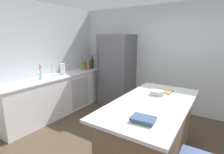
% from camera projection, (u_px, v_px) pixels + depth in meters
% --- Properties ---
extents(wall_rear, '(6.00, 0.10, 2.60)m').
position_uv_depth(wall_rear, '(166.00, 59.00, 4.28)').
color(wall_rear, silver).
rests_on(wall_rear, ground_plane).
extents(wall_left, '(0.10, 6.00, 2.60)m').
position_uv_depth(wall_left, '(24.00, 62.00, 3.74)').
color(wall_left, silver).
rests_on(wall_left, ground_plane).
extents(counter_run_left, '(0.66, 2.95, 0.93)m').
position_uv_depth(counter_run_left, '(61.00, 93.00, 4.26)').
color(counter_run_left, white).
rests_on(counter_run_left, ground_plane).
extents(kitchen_island, '(0.98, 1.95, 0.91)m').
position_uv_depth(kitchen_island, '(151.00, 130.00, 2.56)').
color(kitchen_island, '#7A6047').
rests_on(kitchen_island, ground_plane).
extents(refrigerator, '(0.84, 0.73, 1.89)m').
position_uv_depth(refrigerator, '(117.00, 70.00, 4.67)').
color(refrigerator, '#56565B').
rests_on(refrigerator, ground_plane).
extents(sink_faucet, '(0.15, 0.05, 0.30)m').
position_uv_depth(sink_faucet, '(52.00, 70.00, 4.01)').
color(sink_faucet, silver).
rests_on(sink_faucet, counter_run_left).
extents(flower_vase, '(0.09, 0.09, 0.34)m').
position_uv_depth(flower_vase, '(41.00, 75.00, 3.68)').
color(flower_vase, silver).
rests_on(flower_vase, counter_run_left).
extents(paper_towel_roll, '(0.14, 0.14, 0.31)m').
position_uv_depth(paper_towel_roll, '(63.00, 69.00, 4.22)').
color(paper_towel_roll, gray).
rests_on(paper_towel_roll, counter_run_left).
extents(hot_sauce_bottle, '(0.04, 0.04, 0.19)m').
position_uv_depth(hot_sauce_bottle, '(95.00, 65.00, 5.25)').
color(hot_sauce_bottle, red).
rests_on(hot_sauce_bottle, counter_run_left).
extents(soda_bottle, '(0.07, 0.07, 0.36)m').
position_uv_depth(soda_bottle, '(95.00, 63.00, 5.13)').
color(soda_bottle, silver).
rests_on(soda_bottle, counter_run_left).
extents(wine_bottle, '(0.07, 0.07, 0.37)m').
position_uv_depth(wine_bottle, '(92.00, 63.00, 5.04)').
color(wine_bottle, '#19381E').
rests_on(wine_bottle, counter_run_left).
extents(vinegar_bottle, '(0.06, 0.06, 0.33)m').
position_uv_depth(vinegar_bottle, '(90.00, 64.00, 4.97)').
color(vinegar_bottle, '#994C23').
rests_on(vinegar_bottle, counter_run_left).
extents(gin_bottle, '(0.07, 0.07, 0.29)m').
position_uv_depth(gin_bottle, '(88.00, 65.00, 4.91)').
color(gin_bottle, '#8CB79E').
rests_on(gin_bottle, counter_run_left).
extents(whiskey_bottle, '(0.08, 0.08, 0.28)m').
position_uv_depth(whiskey_bottle, '(85.00, 66.00, 4.81)').
color(whiskey_bottle, brown).
rests_on(whiskey_bottle, counter_run_left).
extents(olive_oil_bottle, '(0.06, 0.06, 0.35)m').
position_uv_depth(olive_oil_bottle, '(81.00, 65.00, 4.78)').
color(olive_oil_bottle, olive).
rests_on(olive_oil_bottle, counter_run_left).
extents(cookbook_stack, '(0.27, 0.21, 0.05)m').
position_uv_depth(cookbook_stack, '(143.00, 119.00, 1.87)').
color(cookbook_stack, '#4C7F60').
rests_on(cookbook_stack, kitchen_island).
extents(mixing_bowl, '(0.22, 0.22, 0.07)m').
position_uv_depth(mixing_bowl, '(157.00, 93.00, 2.76)').
color(mixing_bowl, '#B2B5BA').
rests_on(mixing_bowl, kitchen_island).
extents(cutting_board, '(0.33, 0.24, 0.02)m').
position_uv_depth(cutting_board, '(162.00, 91.00, 2.93)').
color(cutting_board, '#9E7042').
rests_on(cutting_board, kitchen_island).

